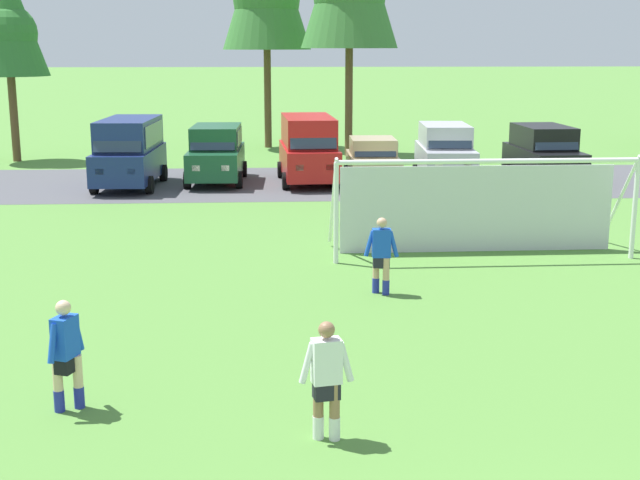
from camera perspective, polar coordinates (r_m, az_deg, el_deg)
ground_plane at (r=21.58m, az=4.05°, el=-1.15°), size 400.00×400.00×0.00m
parking_lot_strip at (r=33.49m, az=1.35°, el=3.82°), size 52.00×8.40×0.01m
soccer_goal at (r=22.07m, az=10.40°, el=2.41°), size 7.44×2.01×2.57m
player_striker_near at (r=12.97m, az=-16.30°, el=-7.28°), size 0.42×0.69×1.64m
player_midfield_center at (r=18.25m, az=4.04°, el=-1.04°), size 0.73×0.31×1.64m
player_defender_far at (r=11.56m, az=0.43°, el=-9.23°), size 0.75×0.31×1.64m
parked_car_slot_far_left at (r=32.92m, az=-12.39°, el=5.73°), size 2.38×4.89×2.52m
parked_car_slot_left at (r=33.53m, az=-6.82°, el=5.66°), size 2.25×4.66×2.16m
parked_car_slot_center_left at (r=33.19m, az=-0.75°, el=6.07°), size 2.36×4.88×2.52m
parked_car_slot_center at (r=33.10m, az=3.50°, el=5.22°), size 2.13×4.25×1.72m
parked_car_slot_center_right at (r=34.26m, az=8.20°, el=5.77°), size 2.37×4.72×2.16m
parked_car_slot_right at (r=34.42m, az=14.46°, el=5.53°), size 2.23×4.65×2.16m
tree_left_edge at (r=41.71m, az=-19.88°, el=13.49°), size 3.43×3.43×9.15m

